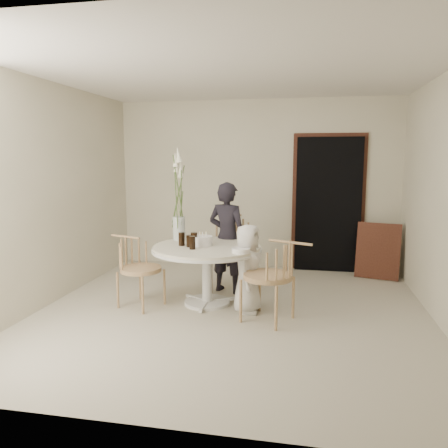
% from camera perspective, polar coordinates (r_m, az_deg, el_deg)
% --- Properties ---
extents(ground, '(4.50, 4.50, 0.00)m').
position_cam_1_polar(ground, '(5.18, 1.00, -11.50)').
color(ground, '#BAB39F').
rests_on(ground, ground).
extents(room_shell, '(4.50, 4.50, 4.50)m').
position_cam_1_polar(room_shell, '(4.87, 1.05, 6.70)').
color(room_shell, silver).
rests_on(room_shell, ground).
extents(doorway, '(1.00, 0.10, 2.10)m').
position_cam_1_polar(doorway, '(7.03, 13.45, 2.43)').
color(doorway, black).
rests_on(doorway, ground).
extents(door_trim, '(1.12, 0.03, 2.22)m').
position_cam_1_polar(door_trim, '(7.06, 13.45, 2.95)').
color(door_trim, '#532B1C').
rests_on(door_trim, ground).
extents(table, '(1.33, 1.33, 0.73)m').
position_cam_1_polar(table, '(5.31, -2.24, -4.07)').
color(table, silver).
rests_on(table, ground).
extents(picture_frame, '(0.65, 0.34, 0.83)m').
position_cam_1_polar(picture_frame, '(6.87, 19.46, -3.34)').
color(picture_frame, '#532B1C').
rests_on(picture_frame, ground).
extents(chair_far, '(0.57, 0.62, 0.98)m').
position_cam_1_polar(chair_far, '(6.02, 1.34, -2.35)').
color(chair_far, tan).
rests_on(chair_far, ground).
extents(chair_right, '(0.67, 0.65, 0.93)m').
position_cam_1_polar(chair_right, '(4.74, 7.15, -5.87)').
color(chair_right, tan).
rests_on(chair_right, ground).
extents(chair_left, '(0.61, 0.59, 0.86)m').
position_cam_1_polar(chair_left, '(5.41, -11.78, -4.69)').
color(chair_left, tan).
rests_on(chair_left, ground).
extents(girl, '(0.62, 0.50, 1.47)m').
position_cam_1_polar(girl, '(5.78, 0.43, -1.79)').
color(girl, black).
rests_on(girl, ground).
extents(boy, '(0.36, 0.53, 1.03)m').
position_cam_1_polar(boy, '(5.07, 3.10, -5.84)').
color(boy, silver).
rests_on(boy, ground).
extents(birthday_cake, '(0.24, 0.24, 0.17)m').
position_cam_1_polar(birthday_cake, '(5.30, -2.83, -2.21)').
color(birthday_cake, white).
rests_on(birthday_cake, table).
extents(cola_tumbler_a, '(0.08, 0.08, 0.17)m').
position_cam_1_polar(cola_tumbler_a, '(5.26, -3.94, -2.01)').
color(cola_tumbler_a, black).
rests_on(cola_tumbler_a, table).
extents(cola_tumbler_b, '(0.08, 0.08, 0.15)m').
position_cam_1_polar(cola_tumbler_b, '(5.09, -4.16, -2.45)').
color(cola_tumbler_b, black).
rests_on(cola_tumbler_b, table).
extents(cola_tumbler_c, '(0.09, 0.09, 0.14)m').
position_cam_1_polar(cola_tumbler_c, '(5.23, -4.58, -2.23)').
color(cola_tumbler_c, black).
rests_on(cola_tumbler_c, table).
extents(cola_tumbler_d, '(0.09, 0.09, 0.16)m').
position_cam_1_polar(cola_tumbler_d, '(5.31, -5.56, -1.96)').
color(cola_tumbler_d, black).
rests_on(cola_tumbler_d, table).
extents(plate_stack, '(0.23, 0.23, 0.05)m').
position_cam_1_polar(plate_stack, '(4.91, 2.24, -3.45)').
color(plate_stack, white).
rests_on(plate_stack, table).
extents(flower_vase, '(0.16, 0.16, 1.19)m').
position_cam_1_polar(flower_vase, '(5.64, -5.95, 2.55)').
color(flower_vase, silver).
rests_on(flower_vase, table).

